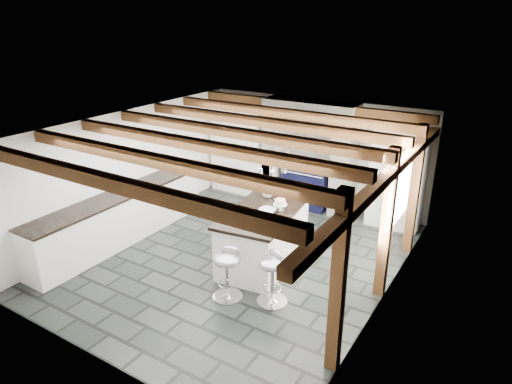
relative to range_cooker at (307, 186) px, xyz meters
The scene contains 6 objects.
ground 2.72m from the range_cooker, 90.00° to the right, with size 6.00×6.00×0.00m, color black.
room_shell 1.52m from the range_cooker, 115.80° to the right, with size 6.00×6.03×6.00m.
range_cooker is the anchor object (origin of this frame).
kitchen_island 2.60m from the range_cooker, 80.33° to the right, with size 1.26×2.07×1.29m.
bar_stool_near 3.72m from the range_cooker, 71.74° to the right, with size 0.53×0.53×0.84m.
bar_stool_far 3.81m from the range_cooker, 81.92° to the right, with size 0.51×0.51×0.83m.
Camera 1 is at (3.93, -5.78, 3.97)m, focal length 32.00 mm.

